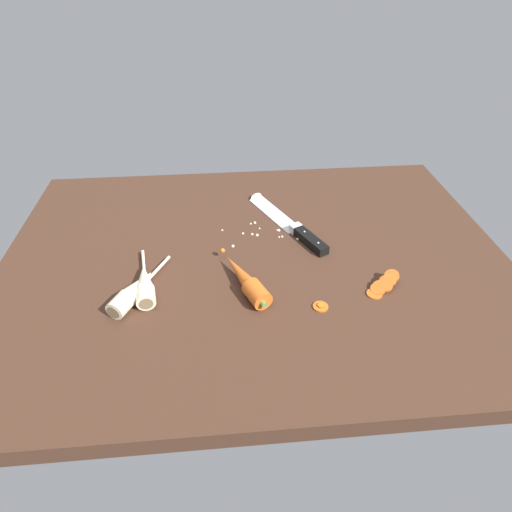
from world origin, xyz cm
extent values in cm
cube|color=#42281C|center=(0.00, 0.00, -2.00)|extent=(120.00, 90.00, 4.00)
cube|color=silver|center=(6.92, 18.31, 0.25)|extent=(12.64, 19.93, 0.50)
cone|color=silver|center=(2.06, 28.40, 0.25)|extent=(4.87, 4.42, 3.96)
cube|color=silver|center=(11.26, 9.30, 1.10)|extent=(3.52, 3.08, 2.20)
cube|color=black|center=(14.08, 3.44, 1.10)|extent=(7.30, 11.13, 2.20)
sphere|color=silver|center=(12.86, 5.96, 2.20)|extent=(0.50, 0.50, 0.50)
sphere|color=silver|center=(15.29, 0.92, 2.20)|extent=(0.50, 0.50, 0.50)
cylinder|color=#D6601E|center=(-1.04, -15.67, 2.10)|extent=(6.21, 7.10, 4.20)
cone|color=#D6601E|center=(-3.87, -9.16, 2.10)|extent=(9.32, 14.61, 3.99)
sphere|color=#D6601E|center=(-7.72, -0.30, 2.10)|extent=(1.20, 1.20, 1.20)
cylinder|color=#5B7F3D|center=(0.38, -18.93, 2.10)|extent=(1.50, 1.40, 1.20)
cylinder|color=beige|center=(-28.61, -16.29, 2.00)|extent=(5.77, 6.14, 4.00)
cone|color=beige|center=(-25.55, -10.30, 2.00)|extent=(7.31, 9.40, 3.80)
cylinder|color=beige|center=(-22.41, -4.16, 1.10)|extent=(4.87, 8.61, 0.70)
cylinder|color=#7A6647|center=(-29.72, -18.45, 2.00)|extent=(2.63, 1.54, 2.80)
cylinder|color=beige|center=(-23.96, -14.25, 2.00)|extent=(4.69, 5.17, 4.00)
cone|color=beige|center=(-24.98, -7.97, 2.00)|extent=(5.06, 8.65, 3.80)
cylinder|color=beige|center=(-26.03, -1.54, 1.10)|extent=(2.11, 8.81, 0.70)
cylinder|color=#7A6647|center=(-23.59, -16.51, 2.00)|extent=(2.81, 0.75, 2.80)
cylinder|color=#D6601E|center=(24.18, -15.86, 0.35)|extent=(3.34, 3.34, 0.70)
cylinder|color=#D6601E|center=(25.22, -14.84, 0.60)|extent=(3.42, 3.26, 2.14)
cylinder|color=#D6601E|center=(25.67, -14.44, 0.84)|extent=(3.37, 3.16, 2.32)
cylinder|color=#D6601E|center=(26.82, -14.34, 1.09)|extent=(3.59, 3.37, 2.47)
cylinder|color=#D6601E|center=(27.43, -13.39, 1.33)|extent=(3.24, 3.12, 1.86)
cylinder|color=#D6601E|center=(28.06, -13.28, 1.57)|extent=(3.20, 3.09, 1.83)
cylinder|color=#D6601E|center=(28.96, -12.24, 1.82)|extent=(3.42, 3.21, 2.39)
cylinder|color=#D6601E|center=(11.90, -18.65, 0.35)|extent=(3.20, 3.20, 0.70)
cylinder|color=orange|center=(11.90, -18.65, 0.62)|extent=(1.34, 1.34, 0.16)
sphere|color=beige|center=(0.16, 14.11, 0.28)|extent=(0.56, 0.56, 0.56)
sphere|color=beige|center=(14.05, 7.69, 0.37)|extent=(0.73, 0.73, 0.73)
sphere|color=beige|center=(-5.18, 4.41, 0.40)|extent=(0.80, 0.80, 0.80)
sphere|color=beige|center=(7.50, 7.42, 0.32)|extent=(0.64, 0.64, 0.64)
sphere|color=beige|center=(7.02, 10.31, 0.41)|extent=(0.83, 0.83, 0.83)
sphere|color=beige|center=(-7.60, 11.73, 0.27)|extent=(0.53, 0.53, 0.53)
sphere|color=beige|center=(10.16, 9.44, 0.23)|extent=(0.46, 0.46, 0.46)
sphere|color=beige|center=(-2.35, 9.73, 0.31)|extent=(0.63, 0.63, 0.63)
sphere|color=beige|center=(-0.33, 9.16, 0.36)|extent=(0.71, 0.71, 0.71)
sphere|color=beige|center=(1.23, 8.63, 0.41)|extent=(0.82, 0.82, 0.82)
sphere|color=beige|center=(6.67, 10.46, 0.29)|extent=(0.59, 0.59, 0.59)
sphere|color=beige|center=(6.72, 7.33, 0.24)|extent=(0.48, 0.48, 0.48)
sphere|color=beige|center=(2.14, 11.70, 0.25)|extent=(0.49, 0.49, 0.49)
sphere|color=beige|center=(11.28, 5.97, 0.39)|extent=(0.78, 0.78, 0.78)
sphere|color=beige|center=(1.14, 14.50, 0.38)|extent=(0.75, 0.75, 0.75)
camera|label=1|loc=(-7.08, -81.14, 62.04)|focal=30.05mm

